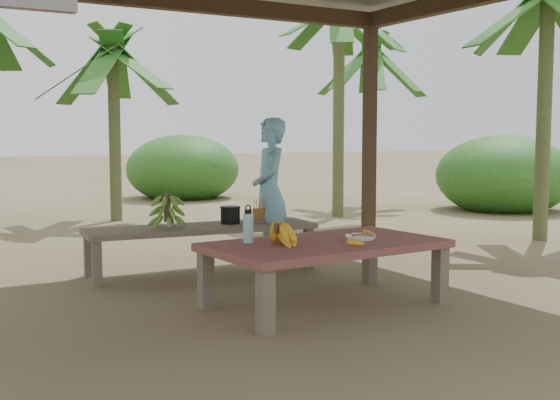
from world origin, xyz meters
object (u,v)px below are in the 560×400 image
plate (361,237)px  woman (270,192)px  work_table (325,250)px  cooking_pot (230,215)px  ripe_banana_bunch (276,233)px  bench (202,231)px  water_flask (248,227)px

plate → woman: bearing=85.6°
work_table → cooking_pot: size_ratio=9.80×
ripe_banana_bunch → plate: ripe_banana_bunch is taller
cooking_pot → work_table: bearing=-90.1°
woman → ripe_banana_bunch: bearing=-5.7°
work_table → plate: plate is taller
work_table → plate: bearing=-10.5°
bench → water_flask: (-0.23, -1.44, 0.23)m
bench → cooking_pot: size_ratio=11.79×
work_table → ripe_banana_bunch: bearing=173.3°
bench → plate: plate is taller
work_table → woman: size_ratio=1.25×
water_flask → plate: bearing=-18.3°
bench → work_table: bearing=-74.1°
work_table → cooking_pot: (0.00, 1.70, 0.10)m
woman → water_flask: bearing=-12.5°
ripe_banana_bunch → cooking_pot: ripe_banana_bunch is taller
bench → cooking_pot: cooking_pot is taller
water_flask → cooking_pot: (0.54, 1.45, -0.09)m
work_table → bench: 1.72m
work_table → water_flask: size_ratio=6.40×
ripe_banana_bunch → cooking_pot: 1.74m
work_table → water_flask: bearing=151.4°
water_flask → cooking_pot: 1.56m
bench → ripe_banana_bunch: (-0.12, -1.67, 0.20)m
work_table → ripe_banana_bunch: size_ratio=6.18×
plate → woman: woman is taller
bench → woman: bearing=6.0°
work_table → bench: (-0.31, 1.69, -0.04)m
bench → woman: (0.75, 0.01, 0.35)m
work_table → water_flask: water_flask is taller
bench → plate: bearing=-64.8°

